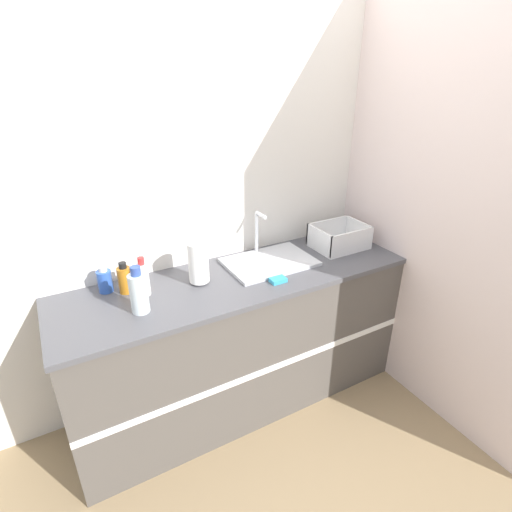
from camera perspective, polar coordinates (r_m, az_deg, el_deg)
The scene contains 12 objects.
ground_plane at distance 2.67m, azimuth 1.09°, elevation -23.22°, with size 12.00×12.00×0.00m, color #937A56.
wall_back at distance 2.42m, azimuth -6.16°, elevation 8.45°, with size 4.44×0.06×2.60m.
wall_right at distance 2.75m, azimuth 17.59°, elevation 9.49°, with size 0.06×2.59×2.60m.
counter_cabinet at distance 2.55m, azimuth -2.25°, elevation -11.97°, with size 2.07×0.62×0.91m.
sink at distance 2.44m, azimuth 1.86°, elevation -0.61°, with size 0.53×0.36×0.29m.
paper_towel_roll at distance 2.20m, azimuth -8.23°, elevation -0.95°, with size 0.11×0.11×0.24m.
dish_rack at distance 2.70m, azimuth 11.77°, elevation 2.37°, with size 0.34×0.26×0.15m.
bottle_clear at distance 2.01m, azimuth -16.43°, elevation -4.99°, with size 0.09×0.09×0.25m.
bottle_white_spray at distance 2.16m, azimuth -15.80°, elevation -3.10°, with size 0.06×0.06×0.22m.
bottle_blue at distance 2.27m, azimuth -20.79°, elevation -3.30°, with size 0.08×0.08×0.15m.
bottle_amber at distance 2.22m, azimuth -18.25°, elevation -3.17°, with size 0.07×0.07×0.17m.
sponge at distance 2.24m, azimuth 3.17°, elevation -3.44°, with size 0.09×0.06×0.02m.
Camera 1 is at (-0.90, -1.51, 2.00)m, focal length 28.00 mm.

